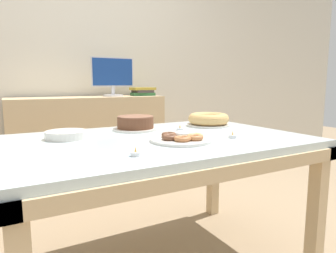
{
  "coord_description": "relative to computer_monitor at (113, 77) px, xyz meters",
  "views": [
    {
      "loc": [
        -0.71,
        -1.37,
        1.02
      ],
      "look_at": [
        0.03,
        -0.04,
        0.8
      ],
      "focal_mm": 32.0,
      "sensor_mm": 36.0,
      "label": 1
    }
  ],
  "objects": [
    {
      "name": "wall_back",
      "position": [
        -0.25,
        0.3,
        0.22
      ],
      "size": [
        8.0,
        0.1,
        2.6
      ],
      "primitive_type": "cube",
      "color": "silver",
      "rests_on": "ground"
    },
    {
      "name": "dining_table",
      "position": [
        -0.25,
        -1.49,
        -0.43
      ],
      "size": [
        1.52,
        1.01,
        0.74
      ],
      "color": "silver",
      "rests_on": "ground"
    },
    {
      "name": "sideboard",
      "position": [
        -0.25,
        0.0,
        -0.64
      ],
      "size": [
        1.42,
        0.44,
        0.89
      ],
      "color": "#D1B284",
      "rests_on": "ground"
    },
    {
      "name": "computer_monitor",
      "position": [
        0.0,
        0.0,
        0.0
      ],
      "size": [
        0.42,
        0.2,
        0.38
      ],
      "color": "silver",
      "rests_on": "sideboard"
    },
    {
      "name": "book_stack",
      "position": [
        0.32,
        0.0,
        -0.15
      ],
      "size": [
        0.24,
        0.17,
        0.09
      ],
      "color": "#2D6638",
      "rests_on": "sideboard"
    },
    {
      "name": "cake_chocolate_round",
      "position": [
        -0.27,
        -1.19,
        -0.3
      ],
      "size": [
        0.28,
        0.28,
        0.08
      ],
      "color": "silver",
      "rests_on": "dining_table"
    },
    {
      "name": "cake_golden_bundt",
      "position": [
        0.23,
        -1.26,
        -0.3
      ],
      "size": [
        0.29,
        0.29,
        0.08
      ],
      "color": "silver",
      "rests_on": "dining_table"
    },
    {
      "name": "pastry_platter",
      "position": [
        -0.21,
        -1.63,
        -0.33
      ],
      "size": [
        0.3,
        0.3,
        0.04
      ],
      "color": "silver",
      "rests_on": "dining_table"
    },
    {
      "name": "plate_stack",
      "position": [
        -0.69,
        -1.29,
        -0.32
      ],
      "size": [
        0.21,
        0.21,
        0.04
      ],
      "color": "silver",
      "rests_on": "dining_table"
    },
    {
      "name": "tealight_left_edge",
      "position": [
        0.07,
        -1.68,
        -0.33
      ],
      "size": [
        0.04,
        0.04,
        0.04
      ],
      "color": "silver",
      "rests_on": "dining_table"
    },
    {
      "name": "tealight_near_front",
      "position": [
        -0.52,
        -1.8,
        -0.33
      ],
      "size": [
        0.04,
        0.04,
        0.04
      ],
      "color": "silver",
      "rests_on": "dining_table"
    },
    {
      "name": "tealight_near_cakes",
      "position": [
        -0.04,
        -1.34,
        -0.33
      ],
      "size": [
        0.04,
        0.04,
        0.04
      ],
      "color": "silver",
      "rests_on": "dining_table"
    }
  ]
}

